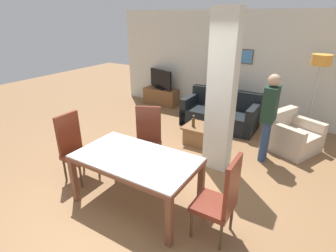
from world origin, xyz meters
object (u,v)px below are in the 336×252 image
tv_screen (161,80)px  floor_lamp (320,68)px  armchair (291,137)px  sofa (220,114)px  coffee_table (200,134)px  bottle (193,122)px  dining_chair_head_right (221,198)px  tv_stand (161,96)px  dining_chair_far_left (148,138)px  standing_person (269,113)px  dining_table (136,166)px  dining_chair_head_left (75,146)px

tv_screen → floor_lamp: size_ratio=0.49×
armchair → sofa: bearing=-79.4°
sofa → tv_screen: bearing=-17.1°
coffee_table → bottle: size_ratio=2.72×
dining_chair_head_right → tv_stand: (-3.48, 4.07, -0.34)m
bottle → tv_screen: size_ratio=0.28×
dining_chair_far_left → coffee_table: bearing=-131.7°
bottle → standing_person: standing_person is taller
tv_stand → dining_chair_far_left: bearing=-60.7°
dining_chair_head_right → tv_stand: dining_chair_head_right is taller
bottle → armchair: bearing=23.9°
dining_table → standing_person: standing_person is taller
dining_chair_far_left → floor_lamp: floor_lamp is taller
tv_screen → tv_stand: bearing=-0.0°
dining_chair_head_right → tv_screen: (-3.48, 4.07, 0.19)m
dining_chair_head_left → tv_screen: (-0.95, 4.07, 0.19)m
dining_chair_head_left → tv_screen: size_ratio=1.26×
sofa → floor_lamp: floor_lamp is taller
dining_chair_head_left → tv_screen: bearing=-166.8°
dining_chair_head_left → sofa: size_ratio=0.63×
floor_lamp → dining_chair_far_left: bearing=-127.8°
bottle → tv_stand: 2.81m
dining_table → tv_stand: 4.65m
coffee_table → standing_person: bearing=-0.1°
tv_stand → tv_screen: tv_screen is taller
dining_chair_head_right → tv_screen: size_ratio=1.26×
dining_chair_far_left → sofa: dining_chair_far_left is taller
tv_screen → dining_chair_head_right: bearing=148.8°
floor_lamp → tv_screen: bearing=176.9°
dining_chair_head_right → dining_chair_head_left: bearing=90.0°
dining_chair_far_left → armchair: bearing=-160.8°
coffee_table → dining_table: bearing=-89.1°
bottle → dining_chair_head_right: bearing=-56.5°
dining_chair_far_left → floor_lamp: bearing=-153.6°
sofa → tv_screen: tv_screen is taller
bottle → floor_lamp: size_ratio=0.14×
dining_chair_far_left → floor_lamp: 3.88m
sofa → floor_lamp: size_ratio=0.97×
tv_stand → floor_lamp: floor_lamp is taller
dining_chair_head_right → standing_person: bearing=-0.4°
sofa → tv_stand: (-2.18, 0.67, -0.05)m
dining_table → armchair: size_ratio=1.50×
dining_table → dining_chair_far_left: bearing=115.8°
dining_table → armchair: (1.66, 2.98, -0.34)m
standing_person → armchair: bearing=-28.0°
dining_chair_head_left → standing_person: size_ratio=0.69×
sofa → armchair: (1.69, -0.42, -0.02)m
standing_person → coffee_table: bearing=90.0°
tv_screen → dining_table: bearing=136.8°
dining_chair_far_left → floor_lamp: size_ratio=0.62×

